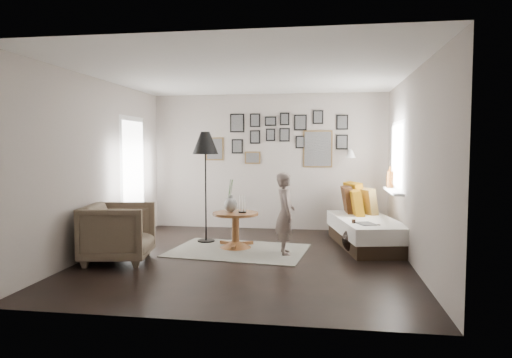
# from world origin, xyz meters

# --- Properties ---
(ground) EXTENTS (4.80, 4.80, 0.00)m
(ground) POSITION_xyz_m (0.00, 0.00, 0.00)
(ground) COLOR black
(ground) RESTS_ON ground
(wall_back) EXTENTS (4.50, 0.00, 4.50)m
(wall_back) POSITION_xyz_m (0.00, 2.40, 1.30)
(wall_back) COLOR #A2978E
(wall_back) RESTS_ON ground
(wall_front) EXTENTS (4.50, 0.00, 4.50)m
(wall_front) POSITION_xyz_m (0.00, -2.40, 1.30)
(wall_front) COLOR #A2978E
(wall_front) RESTS_ON ground
(wall_left) EXTENTS (0.00, 4.80, 4.80)m
(wall_left) POSITION_xyz_m (-2.25, 0.00, 1.30)
(wall_left) COLOR #A2978E
(wall_left) RESTS_ON ground
(wall_right) EXTENTS (0.00, 4.80, 4.80)m
(wall_right) POSITION_xyz_m (2.25, 0.00, 1.30)
(wall_right) COLOR #A2978E
(wall_right) RESTS_ON ground
(ceiling) EXTENTS (4.80, 4.80, 0.00)m
(ceiling) POSITION_xyz_m (0.00, 0.00, 2.60)
(ceiling) COLOR white
(ceiling) RESTS_ON wall_back
(door_left) EXTENTS (0.00, 2.14, 2.14)m
(door_left) POSITION_xyz_m (-2.23, 1.20, 1.05)
(door_left) COLOR white
(door_left) RESTS_ON wall_left
(window_right) EXTENTS (0.15, 1.32, 1.30)m
(window_right) POSITION_xyz_m (2.18, 1.34, 0.93)
(window_right) COLOR white
(window_right) RESTS_ON wall_right
(gallery_wall) EXTENTS (2.74, 0.03, 1.08)m
(gallery_wall) POSITION_xyz_m (0.29, 2.38, 1.74)
(gallery_wall) COLOR brown
(gallery_wall) RESTS_ON wall_back
(wall_sconce) EXTENTS (0.18, 0.36, 0.16)m
(wall_sconce) POSITION_xyz_m (1.55, 2.13, 1.46)
(wall_sconce) COLOR white
(wall_sconce) RESTS_ON wall_back
(rug) EXTENTS (2.17, 1.64, 0.01)m
(rug) POSITION_xyz_m (-0.21, 0.42, 0.01)
(rug) COLOR beige
(rug) RESTS_ON ground
(pedestal_table) EXTENTS (0.72, 0.72, 0.57)m
(pedestal_table) POSITION_xyz_m (-0.29, 0.60, 0.26)
(pedestal_table) COLOR brown
(pedestal_table) RESTS_ON ground
(vase) EXTENTS (0.21, 0.21, 0.51)m
(vase) POSITION_xyz_m (-0.37, 0.62, 0.72)
(vase) COLOR black
(vase) RESTS_ON pedestal_table
(candles) EXTENTS (0.12, 0.12, 0.27)m
(candles) POSITION_xyz_m (-0.18, 0.60, 0.70)
(candles) COLOR black
(candles) RESTS_ON pedestal_table
(daybed) EXTENTS (1.22, 2.12, 0.97)m
(daybed) POSITION_xyz_m (1.74, 1.14, 0.30)
(daybed) COLOR black
(daybed) RESTS_ON ground
(magazine_on_daybed) EXTENTS (0.31, 0.36, 0.02)m
(magazine_on_daybed) POSITION_xyz_m (1.69, 0.49, 0.46)
(magazine_on_daybed) COLOR black
(magazine_on_daybed) RESTS_ON daybed
(armchair) EXTENTS (1.02, 1.00, 0.81)m
(armchair) POSITION_xyz_m (-1.73, -0.46, 0.40)
(armchair) COLOR brown
(armchair) RESTS_ON ground
(armchair_cushion) EXTENTS (0.41, 0.42, 0.17)m
(armchair_cushion) POSITION_xyz_m (-1.70, -0.41, 0.48)
(armchair_cushion) COLOR white
(armchair_cushion) RESTS_ON armchair
(floor_lamp) EXTENTS (0.43, 0.43, 1.84)m
(floor_lamp) POSITION_xyz_m (-0.87, 0.99, 1.58)
(floor_lamp) COLOR black
(floor_lamp) RESTS_ON ground
(magazine_basket) EXTENTS (0.41, 0.41, 0.44)m
(magazine_basket) POSITION_xyz_m (-2.00, -0.32, 0.22)
(magazine_basket) COLOR black
(magazine_basket) RESTS_ON ground
(demijohn_large) EXTENTS (0.34, 0.34, 0.50)m
(demijohn_large) POSITION_xyz_m (1.52, 0.55, 0.19)
(demijohn_large) COLOR black
(demijohn_large) RESTS_ON ground
(demijohn_small) EXTENTS (0.30, 0.30, 0.46)m
(demijohn_small) POSITION_xyz_m (1.87, 0.43, 0.17)
(demijohn_small) COLOR black
(demijohn_small) RESTS_ON ground
(child) EXTENTS (0.39, 0.50, 1.22)m
(child) POSITION_xyz_m (0.52, 0.31, 0.61)
(child) COLOR #6E5D57
(child) RESTS_ON ground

